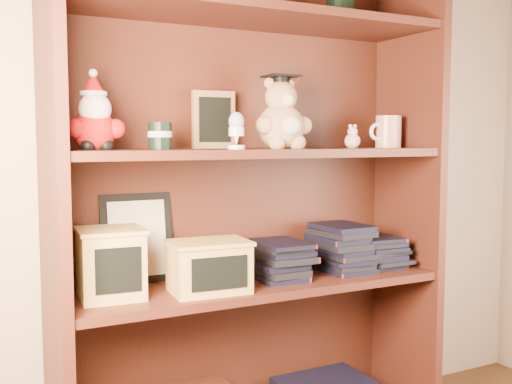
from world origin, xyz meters
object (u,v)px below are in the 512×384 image
(grad_teddy_bear, at_px, (282,120))
(teacher_mug, at_px, (388,132))
(bookcase, at_px, (248,204))
(treats_box, at_px, (111,263))

(grad_teddy_bear, xyz_separation_m, teacher_mug, (0.41, 0.01, -0.03))
(teacher_mug, bearing_deg, grad_teddy_bear, -179.04)
(bookcase, bearing_deg, grad_teddy_bear, -33.24)
(bookcase, bearing_deg, teacher_mug, -5.78)
(grad_teddy_bear, relative_size, teacher_mug, 1.89)
(bookcase, xyz_separation_m, grad_teddy_bear, (0.09, -0.06, 0.26))
(bookcase, bearing_deg, treats_box, -173.31)
(grad_teddy_bear, distance_m, teacher_mug, 0.41)
(treats_box, bearing_deg, grad_teddy_bear, -0.66)
(bookcase, height_order, treats_box, bookcase)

